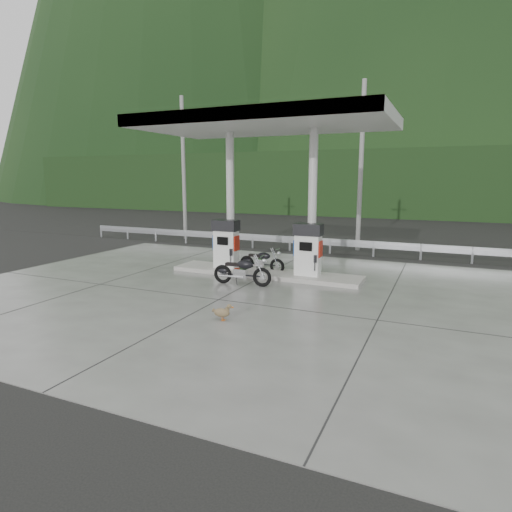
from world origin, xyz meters
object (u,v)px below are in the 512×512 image
at_px(gas_pump_left, 226,244).
at_px(motorcycle_left, 242,272).
at_px(gas_pump_right, 308,250).
at_px(duck, 222,313).
at_px(motorcycle_right, 262,261).

relative_size(gas_pump_left, motorcycle_left, 0.95).
distance_m(gas_pump_right, duck, 5.17).
bearing_deg(gas_pump_right, gas_pump_left, 180.00).
bearing_deg(motorcycle_right, duck, -72.98).
bearing_deg(duck, gas_pump_left, 112.43).
bearing_deg(motorcycle_left, duck, -76.44).
bearing_deg(motorcycle_left, gas_pump_right, 39.06).
relative_size(gas_pump_right, duck, 3.51).
distance_m(gas_pump_right, motorcycle_right, 2.07).
height_order(gas_pump_left, motorcycle_left, gas_pump_left).
distance_m(motorcycle_right, duck, 5.63).
xyz_separation_m(gas_pump_left, gas_pump_right, (3.20, 0.00, 0.00)).
xyz_separation_m(gas_pump_right, motorcycle_left, (-1.74, -1.64, -0.60)).
bearing_deg(gas_pump_left, motorcycle_right, 18.24).
height_order(gas_pump_left, gas_pump_right, same).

